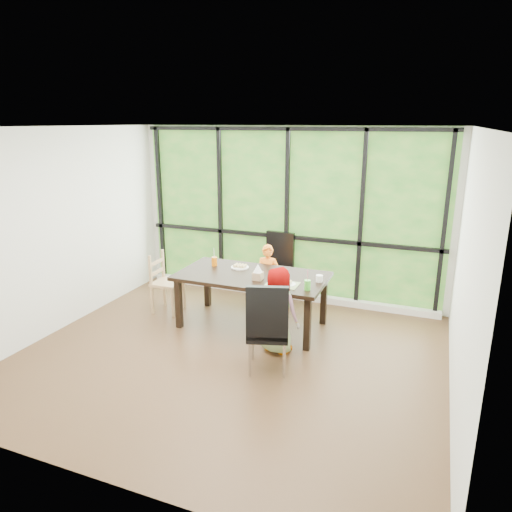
{
  "coord_description": "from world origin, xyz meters",
  "views": [
    {
      "loc": [
        2.18,
        -4.65,
        2.76
      ],
      "look_at": [
        0.02,
        0.83,
        1.05
      ],
      "focal_mm": 32.71,
      "sensor_mm": 36.0,
      "label": 1
    }
  ],
  "objects_px": {
    "white_mug": "(319,279)",
    "dining_table": "(252,300)",
    "chair_interior_leather": "(268,326)",
    "chair_end_beech": "(168,283)",
    "child_older": "(279,311)",
    "green_cup": "(307,285)",
    "chair_window_leather": "(275,268)",
    "plate_near": "(288,284)",
    "orange_cup": "(214,261)",
    "plate_far": "(240,267)",
    "child_toddler": "(268,278)",
    "tissue_box": "(258,276)"
  },
  "relations": [
    {
      "from": "child_older",
      "to": "green_cup",
      "type": "xyz_separation_m",
      "value": [
        0.27,
        0.28,
        0.27
      ]
    },
    {
      "from": "child_toddler",
      "to": "white_mug",
      "type": "relative_size",
      "value": 11.14
    },
    {
      "from": "white_mug",
      "to": "green_cup",
      "type": "bearing_deg",
      "value": -100.06
    },
    {
      "from": "white_mug",
      "to": "dining_table",
      "type": "bearing_deg",
      "value": -177.43
    },
    {
      "from": "chair_end_beech",
      "to": "orange_cup",
      "type": "height_order",
      "value": "chair_end_beech"
    },
    {
      "from": "child_older",
      "to": "white_mug",
      "type": "distance_m",
      "value": 0.76
    },
    {
      "from": "dining_table",
      "to": "plate_near",
      "type": "bearing_deg",
      "value": -20.31
    },
    {
      "from": "chair_window_leather",
      "to": "dining_table",
      "type": "bearing_deg",
      "value": -86.18
    },
    {
      "from": "chair_end_beech",
      "to": "plate_near",
      "type": "distance_m",
      "value": 1.98
    },
    {
      "from": "orange_cup",
      "to": "plate_far",
      "type": "bearing_deg",
      "value": 5.08
    },
    {
      "from": "chair_end_beech",
      "to": "orange_cup",
      "type": "distance_m",
      "value": 0.81
    },
    {
      "from": "chair_end_beech",
      "to": "child_older",
      "type": "bearing_deg",
      "value": -109.7
    },
    {
      "from": "plate_far",
      "to": "chair_interior_leather",
      "type": "bearing_deg",
      "value": -54.8
    },
    {
      "from": "plate_far",
      "to": "white_mug",
      "type": "relative_size",
      "value": 2.81
    },
    {
      "from": "plate_far",
      "to": "white_mug",
      "type": "xyz_separation_m",
      "value": [
        1.2,
        -0.17,
        0.04
      ]
    },
    {
      "from": "green_cup",
      "to": "plate_far",
      "type": "bearing_deg",
      "value": 155.26
    },
    {
      "from": "white_mug",
      "to": "chair_end_beech",
      "type": "bearing_deg",
      "value": -179.4
    },
    {
      "from": "child_toddler",
      "to": "plate_near",
      "type": "relative_size",
      "value": 4.82
    },
    {
      "from": "dining_table",
      "to": "chair_end_beech",
      "type": "xyz_separation_m",
      "value": [
        -1.36,
        0.02,
        0.08
      ]
    },
    {
      "from": "orange_cup",
      "to": "child_toddler",
      "type": "bearing_deg",
      "value": 34.59
    },
    {
      "from": "chair_end_beech",
      "to": "plate_far",
      "type": "bearing_deg",
      "value": -82.12
    },
    {
      "from": "chair_interior_leather",
      "to": "plate_far",
      "type": "relative_size",
      "value": 4.26
    },
    {
      "from": "plate_far",
      "to": "orange_cup",
      "type": "xyz_separation_m",
      "value": [
        -0.39,
        -0.03,
        0.06
      ]
    },
    {
      "from": "chair_interior_leather",
      "to": "plate_far",
      "type": "bearing_deg",
      "value": -72.0
    },
    {
      "from": "child_toddler",
      "to": "orange_cup",
      "type": "relative_size",
      "value": 7.89
    },
    {
      "from": "dining_table",
      "to": "child_older",
      "type": "height_order",
      "value": "child_older"
    },
    {
      "from": "dining_table",
      "to": "chair_window_leather",
      "type": "xyz_separation_m",
      "value": [
        -0.01,
        1.02,
        0.17
      ]
    },
    {
      "from": "chair_end_beech",
      "to": "child_older",
      "type": "xyz_separation_m",
      "value": [
        1.96,
        -0.61,
        0.09
      ]
    },
    {
      "from": "green_cup",
      "to": "orange_cup",
      "type": "bearing_deg",
      "value": 162.19
    },
    {
      "from": "chair_interior_leather",
      "to": "child_older",
      "type": "distance_m",
      "value": 0.45
    },
    {
      "from": "plate_far",
      "to": "tissue_box",
      "type": "xyz_separation_m",
      "value": [
        0.43,
        -0.39,
        0.04
      ]
    },
    {
      "from": "dining_table",
      "to": "plate_near",
      "type": "relative_size",
      "value": 9.69
    },
    {
      "from": "plate_near",
      "to": "dining_table",
      "type": "bearing_deg",
      "value": 159.69
    },
    {
      "from": "chair_window_leather",
      "to": "child_older",
      "type": "height_order",
      "value": "child_older"
    },
    {
      "from": "dining_table",
      "to": "green_cup",
      "type": "bearing_deg",
      "value": -19.65
    },
    {
      "from": "chair_window_leather",
      "to": "plate_far",
      "type": "xyz_separation_m",
      "value": [
        -0.26,
        -0.8,
        0.22
      ]
    },
    {
      "from": "chair_interior_leather",
      "to": "chair_end_beech",
      "type": "relative_size",
      "value": 1.2
    },
    {
      "from": "plate_near",
      "to": "green_cup",
      "type": "bearing_deg",
      "value": -18.28
    },
    {
      "from": "chair_end_beech",
      "to": "green_cup",
      "type": "bearing_deg",
      "value": -100.75
    },
    {
      "from": "chair_end_beech",
      "to": "child_toddler",
      "type": "xyz_separation_m",
      "value": [
        1.36,
        0.62,
        0.05
      ]
    },
    {
      "from": "chair_window_leather",
      "to": "child_toddler",
      "type": "xyz_separation_m",
      "value": [
        0.01,
        -0.38,
        -0.04
      ]
    },
    {
      "from": "child_toddler",
      "to": "child_older",
      "type": "height_order",
      "value": "child_older"
    },
    {
      "from": "chair_interior_leather",
      "to": "green_cup",
      "type": "height_order",
      "value": "chair_interior_leather"
    },
    {
      "from": "white_mug",
      "to": "child_toddler",
      "type": "bearing_deg",
      "value": 147.44
    },
    {
      "from": "dining_table",
      "to": "chair_end_beech",
      "type": "height_order",
      "value": "chair_end_beech"
    },
    {
      "from": "green_cup",
      "to": "tissue_box",
      "type": "distance_m",
      "value": 0.73
    },
    {
      "from": "chair_end_beech",
      "to": "child_toddler",
      "type": "distance_m",
      "value": 1.49
    },
    {
      "from": "chair_window_leather",
      "to": "child_older",
      "type": "xyz_separation_m",
      "value": [
        0.61,
        -1.61,
        0.0
      ]
    },
    {
      "from": "chair_window_leather",
      "to": "plate_far",
      "type": "height_order",
      "value": "chair_window_leather"
    },
    {
      "from": "chair_window_leather",
      "to": "chair_end_beech",
      "type": "xyz_separation_m",
      "value": [
        -1.35,
        -1.0,
        -0.09
      ]
    }
  ]
}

